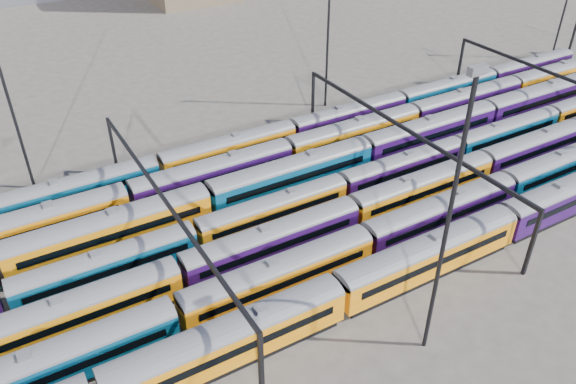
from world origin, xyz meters
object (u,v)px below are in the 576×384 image
rake_1 (366,239)px  mast_2 (449,216)px  rake_2 (423,185)px  rake_0 (572,191)px

rake_1 → mast_2: 16.68m
rake_2 → mast_2: mast_2 is taller
rake_1 → rake_2: (12.07, 5.00, -0.03)m
rake_1 → rake_2: size_ratio=0.87×
rake_2 → rake_0: bearing=-36.2°
rake_0 → rake_2: (-13.64, 10.00, -0.20)m
rake_0 → mast_2: mast_2 is taller
rake_2 → mast_2: bearing=-130.4°
rake_0 → mast_2: size_ratio=5.93×
rake_0 → rake_1: bearing=169.0°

